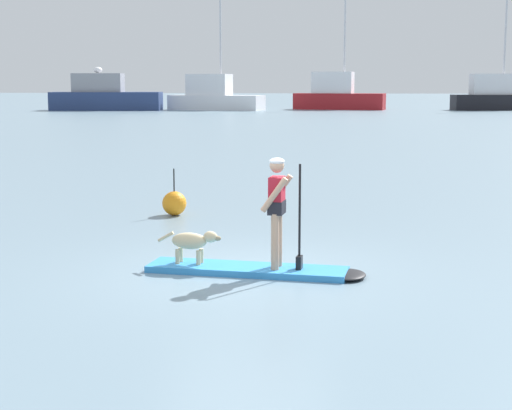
{
  "coord_description": "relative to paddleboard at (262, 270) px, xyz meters",
  "views": [
    {
      "loc": [
        1.77,
        -11.98,
        2.89
      ],
      "look_at": [
        0.0,
        1.0,
        0.9
      ],
      "focal_mm": 56.77,
      "sensor_mm": 36.0,
      "label": 1
    }
  ],
  "objects": [
    {
      "name": "ground_plane",
      "position": [
        -0.23,
        0.02,
        -0.05
      ],
      "size": [
        400.0,
        400.0,
        0.0
      ],
      "primitive_type": "plane",
      "color": "slate"
    },
    {
      "name": "moored_boat_far_starboard",
      "position": [
        -25.51,
        69.86,
        1.39
      ],
      "size": [
        11.65,
        4.81,
        4.44
      ],
      "color": "navy",
      "rests_on": "ground_plane"
    },
    {
      "name": "moored_boat_center",
      "position": [
        -14.32,
        71.94,
        1.35
      ],
      "size": [
        10.29,
        5.02,
        11.79
      ],
      "color": "white",
      "rests_on": "ground_plane"
    },
    {
      "name": "paddleboard",
      "position": [
        0.0,
        0.0,
        0.0
      ],
      "size": [
        3.4,
        1.02,
        0.1
      ],
      "color": "#338CD8",
      "rests_on": "ground_plane"
    },
    {
      "name": "moored_boat_starboard",
      "position": [
        -1.59,
        75.24,
        1.46
      ],
      "size": [
        9.87,
        4.04,
        12.5
      ],
      "color": "maroon",
      "rests_on": "ground_plane"
    },
    {
      "name": "person_paddler",
      "position": [
        0.25,
        -0.02,
        1.03
      ],
      "size": [
        0.63,
        0.51,
        1.68
      ],
      "color": "tan",
      "rests_on": "paddleboard"
    },
    {
      "name": "moored_boat_outer",
      "position": [
        14.86,
        75.55,
        1.38
      ],
      "size": [
        9.71,
        4.13,
        11.64
      ],
      "color": "black",
      "rests_on": "ground_plane"
    },
    {
      "name": "dog",
      "position": [
        -1.1,
        0.1,
        0.39
      ],
      "size": [
        1.03,
        0.27,
        0.52
      ],
      "color": "#CCB78C",
      "rests_on": "paddleboard"
    },
    {
      "name": "marker_buoy",
      "position": [
        -2.6,
        5.14,
        0.22
      ],
      "size": [
        0.53,
        0.53,
        1.03
      ],
      "color": "orange",
      "rests_on": "ground_plane"
    }
  ]
}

